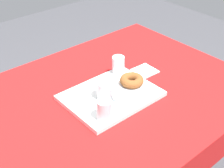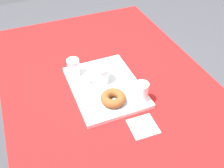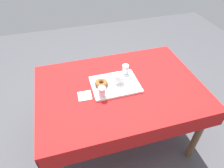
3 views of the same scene
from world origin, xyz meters
The scene contains 9 objects.
ground_plane centered at (0.00, 0.00, 0.00)m, with size 6.00×6.00×0.00m, color #47474C.
dining_table centered at (0.00, 0.00, 0.69)m, with size 1.50×1.05×0.78m.
serving_tray centered at (0.04, -0.03, 0.79)m, with size 0.43×0.33×0.02m, color white.
tea_mug_left centered at (0.00, -0.04, 0.84)m, with size 0.09×0.13×0.09m.
water_glass_near centered at (0.19, 0.09, 0.84)m, with size 0.06×0.06×0.09m.
water_glass_far centered at (-0.10, -0.15, 0.84)m, with size 0.06×0.06×0.09m.
donut_plate_left centered at (0.16, -0.04, 0.80)m, with size 0.13×0.13×0.01m, color silver.
sugar_donut_left centered at (0.16, -0.04, 0.83)m, with size 0.12×0.12×0.04m, color brown.
paper_napkin centered at (0.33, 0.03, 0.78)m, with size 0.11×0.11×0.01m, color white.
Camera 2 is at (0.93, -0.36, 1.66)m, focal length 41.48 mm.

